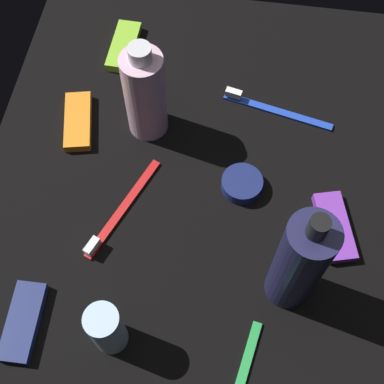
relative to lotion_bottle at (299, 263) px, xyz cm
name	(u,v)px	position (x,y,z in cm)	size (l,w,h in cm)	color
ground_plane	(192,203)	(11.03, 14.54, -10.28)	(84.00, 64.00, 1.20)	black
lotion_bottle	(299,263)	(0.00, 0.00, 0.00)	(6.05, 6.05, 21.75)	#1E1E43
bodywash_bottle	(145,94)	(23.44, 23.24, -1.72)	(6.14, 6.14, 17.46)	silver
deodorant_stick	(107,329)	(-9.99, 21.97, -4.67)	(4.25, 4.25, 10.01)	silver
toothbrush_blue	(271,108)	(29.01, 4.34, -9.07)	(5.10, 17.83, 2.10)	blue
toothbrush_red	(119,213)	(7.44, 24.66, -9.07)	(17.08, 8.02, 2.10)	red
snack_bar_lime	(124,46)	(38.26, 30.23, -8.93)	(10.40, 4.00, 1.50)	#8CD133
snack_bar_navy	(23,322)	(-9.77, 33.76, -8.93)	(10.40, 4.00, 1.50)	navy
snack_bar_orange	(78,121)	(22.02, 34.26, -8.93)	(10.40, 4.00, 1.50)	orange
snack_bar_purple	(334,227)	(9.54, -6.08, -8.93)	(10.40, 4.00, 1.50)	purple
cream_tin_left	(242,184)	(14.40, 7.60, -8.67)	(6.09, 6.09, 2.03)	navy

